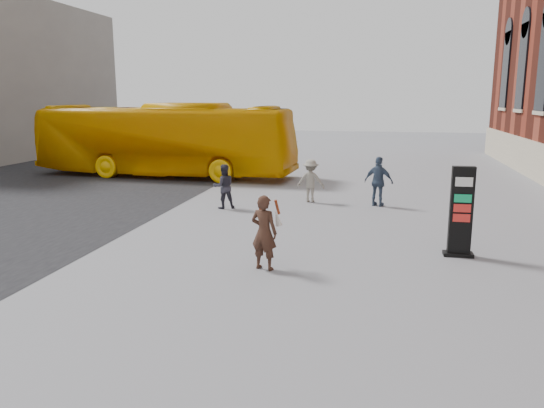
% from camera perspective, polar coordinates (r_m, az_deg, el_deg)
% --- Properties ---
extents(ground, '(100.00, 100.00, 0.00)m').
position_cam_1_polar(ground, '(12.28, 0.74, -7.17)').
color(ground, '#9E9EA3').
extents(info_pylon, '(0.73, 0.37, 2.26)m').
position_cam_1_polar(info_pylon, '(13.90, 19.67, -0.81)').
color(info_pylon, black).
rests_on(info_pylon, ground).
extents(woman, '(0.77, 0.73, 1.75)m').
position_cam_1_polar(woman, '(12.14, -0.84, -2.97)').
color(woman, black).
rests_on(woman, ground).
extents(bus, '(13.13, 3.80, 3.61)m').
position_cam_1_polar(bus, '(26.98, -11.45, 6.78)').
color(bus, '#E5A202').
rests_on(bus, road).
extents(pedestrian_a, '(0.96, 0.89, 1.58)m').
position_cam_1_polar(pedestrian_a, '(18.88, -5.21, 1.89)').
color(pedestrian_a, '#2D2C36').
rests_on(pedestrian_a, ground).
extents(pedestrian_b, '(1.07, 0.64, 1.62)m').
position_cam_1_polar(pedestrian_b, '(20.02, 4.18, 2.51)').
color(pedestrian_b, gray).
rests_on(pedestrian_b, ground).
extents(pedestrian_c, '(1.14, 0.75, 1.81)m').
position_cam_1_polar(pedestrian_c, '(19.57, 11.40, 2.38)').
color(pedestrian_c, '#3B4C64').
rests_on(pedestrian_c, ground).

